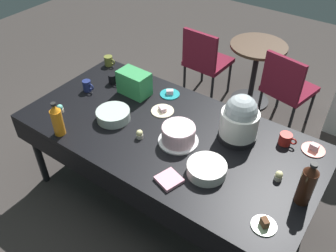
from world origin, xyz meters
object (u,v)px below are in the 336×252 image
Objects in this scene: dessert_plate_cream at (162,110)px; cupcake_lemon at (140,134)px; ceramic_snack_bowl at (207,169)px; cupcake_cocoa at (60,109)px; cupcake_mint at (279,176)px; soda_bottle_orange_juice at (57,120)px; slow_cooker at (240,119)px; coffee_mug_red at (286,139)px; dessert_plate_teal at (170,94)px; coffee_mug_olive at (109,61)px; maroon_chair_right at (287,86)px; dessert_plate_coral at (314,149)px; coffee_mug_black at (113,79)px; soda_carton at (134,83)px; potluck_table at (168,138)px; maroon_chair_left at (205,59)px; glass_salad_bowl at (113,115)px; frosted_layer_cake at (178,135)px; coffee_mug_navy at (87,86)px; round_cafe_table at (256,63)px; dessert_plate_sage at (264,224)px.

dessert_plate_cream is 2.65× the size of cupcake_lemon.
ceramic_snack_bowl is 3.79× the size of cupcake_cocoa.
soda_bottle_orange_juice is (-1.45, -0.49, 0.09)m from cupcake_mint.
slow_cooker is 2.82× the size of coffee_mug_red.
dessert_plate_cream is (0.09, -0.22, -0.00)m from dessert_plate_teal.
maroon_chair_right reaches higher than coffee_mug_olive.
slow_cooker is 0.74m from dessert_plate_teal.
soda_bottle_orange_juice reaches higher than dessert_plate_coral.
coffee_mug_black is at bearing -164.43° from dessert_plate_teal.
ceramic_snack_bowl is 0.98× the size of soda_carton.
coffee_mug_black is at bearing 178.89° from slow_cooker.
coffee_mug_black reaches higher than potluck_table.
maroon_chair_right is (1.20, 1.79, -0.29)m from cupcake_cocoa.
maroon_chair_right is at bearing 36.73° from coffee_mug_olive.
soda_bottle_orange_juice is (-0.45, -0.64, 0.11)m from dessert_plate_cream.
glass_salad_bowl is at bearing -85.27° from maroon_chair_left.
coffee_mug_olive reaches higher than dessert_plate_teal.
ceramic_snack_bowl reaches higher than dessert_plate_coral.
dessert_plate_cream is at bearing -167.95° from coffee_mug_red.
frosted_layer_cake is at bearing -146.19° from coffee_mug_red.
coffee_mug_navy is at bearing -169.27° from dessert_plate_cream.
cupcake_cocoa reaches higher than round_cafe_table.
coffee_mug_olive is (-0.58, 0.58, 0.01)m from glass_salad_bowl.
dessert_plate_coral reaches higher than dessert_plate_cream.
dessert_plate_cream is at bearing -112.88° from maroon_chair_right.
coffee_mug_red is at bearing -72.45° from maroon_chair_right.
coffee_mug_olive is 1.60m from round_cafe_table.
slow_cooker is 1.46m from coffee_mug_olive.
dessert_plate_teal is 0.52m from coffee_mug_black.
frosted_layer_cake is 1.23m from coffee_mug_olive.
coffee_mug_olive reaches higher than ceramic_snack_bowl.
dessert_plate_cream is at bearing 143.64° from frosted_layer_cake.
glass_salad_bowl is at bearing -130.15° from dessert_plate_cream.
dessert_plate_cream is 0.35m from soda_carton.
coffee_mug_red is (-0.16, 0.72, 0.03)m from dessert_plate_sage.
round_cafe_table is (-0.43, 0.22, 0.01)m from maroon_chair_right.
dessert_plate_sage is at bearing -21.32° from potluck_table.
cupcake_cocoa is 1.00× the size of cupcake_lemon.
cupcake_mint is 0.25× the size of soda_bottle_orange_juice.
frosted_layer_cake reaches higher than coffee_mug_black.
potluck_table is 0.49m from ceramic_snack_bowl.
potluck_table is 3.06× the size of round_cafe_table.
maroon_chair_right is (0.51, 1.67, -0.29)m from cupcake_lemon.
dessert_plate_cream is at bearing 98.29° from cupcake_lemon.
soda_bottle_orange_juice is at bearing -149.33° from cupcake_lemon.
soda_bottle_orange_juice reaches higher than potluck_table.
dessert_plate_sage is 0.38m from cupcake_mint.
maroon_chair_right reaches higher than coffee_mug_black.
maroon_chair_left is at bearing 138.99° from coffee_mug_red.
coffee_mug_olive is at bearing 170.88° from slow_cooker.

